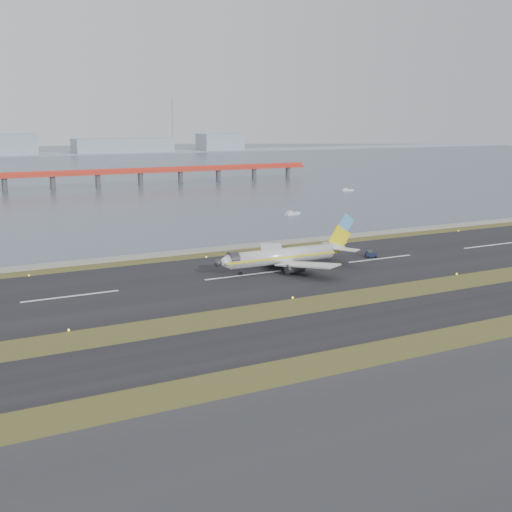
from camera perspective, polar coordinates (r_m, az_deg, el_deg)
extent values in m
plane|color=#3F4A1A|center=(125.47, 5.03, -4.64)|extent=(1000.00, 1000.00, 0.00)
cube|color=black|center=(115.99, 8.22, -6.09)|extent=(1000.00, 18.00, 0.10)
cube|color=black|center=(150.71, -1.08, -1.74)|extent=(1000.00, 45.00, 0.10)
cube|color=gray|center=(177.37, -5.39, 0.45)|extent=(1000.00, 2.50, 1.00)
cube|color=#41515D|center=(566.13, -20.98, 7.56)|extent=(1400.00, 800.00, 1.30)
cube|color=red|center=(362.47, -13.91, 7.15)|extent=(260.00, 5.00, 1.60)
cube|color=red|center=(362.36, -13.92, 7.38)|extent=(260.00, 0.40, 1.40)
cylinder|color=#4C4C51|center=(362.85, -13.87, 6.44)|extent=(2.80, 2.80, 7.00)
cylinder|color=#4C4C51|center=(396.46, -0.18, 7.23)|extent=(2.80, 2.80, 7.00)
cube|color=#96A5B1|center=(725.56, -21.78, 9.17)|extent=(70.00, 35.00, 22.00)
cube|color=#96A5B1|center=(750.31, -11.72, 9.60)|extent=(110.00, 35.00, 16.00)
cube|color=#96A5B1|center=(791.48, -3.22, 10.08)|extent=(50.00, 35.00, 20.00)
cylinder|color=#96A5B1|center=(768.39, -7.41, 11.44)|extent=(1.80, 1.80, 60.00)
cylinder|color=silver|center=(155.65, 2.26, 0.00)|extent=(28.00, 3.80, 3.80)
cone|color=silver|center=(148.71, -2.97, -0.58)|extent=(3.20, 3.80, 3.80)
cone|color=silver|center=(164.06, 7.18, 0.64)|extent=(5.00, 3.80, 3.80)
cube|color=yellow|center=(154.02, 2.61, -0.14)|extent=(31.00, 0.06, 0.45)
cube|color=yellow|center=(157.28, 1.91, 0.12)|extent=(31.00, 0.06, 0.45)
cube|color=silver|center=(149.78, 4.60, -0.78)|extent=(11.31, 15.89, 1.66)
cube|color=silver|center=(164.10, 1.46, 0.38)|extent=(11.31, 15.89, 1.66)
cylinder|color=#333237|center=(151.25, 3.54, -1.11)|extent=(4.20, 2.10, 2.10)
cylinder|color=#333237|center=(161.40, 1.35, -0.25)|extent=(4.20, 2.10, 2.10)
cube|color=yellow|center=(163.97, 7.44, 1.66)|extent=(6.80, 0.35, 6.85)
cube|color=#54AAEE|center=(164.44, 8.02, 2.98)|extent=(4.85, 0.37, 4.90)
cube|color=silver|center=(161.09, 8.04, 0.59)|extent=(5.64, 6.80, 0.22)
cube|color=silver|center=(167.21, 6.54, 1.04)|extent=(5.64, 6.80, 0.22)
cylinder|color=black|center=(151.30, -1.38, -1.53)|extent=(0.80, 0.28, 0.80)
cylinder|color=black|center=(154.67, 3.25, -1.21)|extent=(1.00, 0.38, 1.00)
cylinder|color=black|center=(159.38, 2.22, -0.80)|extent=(1.00, 0.38, 1.00)
cube|color=#121932|center=(172.85, 10.18, 0.12)|extent=(3.32, 2.55, 1.10)
cube|color=#333237|center=(172.59, 10.07, 0.35)|extent=(1.67, 1.73, 0.64)
cylinder|color=black|center=(171.97, 9.93, -0.11)|extent=(0.70, 0.48, 0.64)
cylinder|color=black|center=(173.33, 9.78, -0.01)|extent=(0.70, 0.48, 0.64)
cylinder|color=black|center=(172.58, 10.56, -0.09)|extent=(0.70, 0.48, 0.64)
cylinder|color=black|center=(173.94, 10.42, 0.01)|extent=(0.70, 0.48, 0.64)
cube|color=silver|center=(248.29, 3.23, 3.76)|extent=(7.51, 4.35, 0.92)
cube|color=silver|center=(247.04, 3.00, 3.92)|extent=(2.45, 2.19, 0.92)
cube|color=silver|center=(336.46, 8.13, 5.81)|extent=(6.85, 2.84, 0.86)
cube|color=silver|center=(335.70, 7.92, 5.93)|extent=(2.06, 1.73, 0.86)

